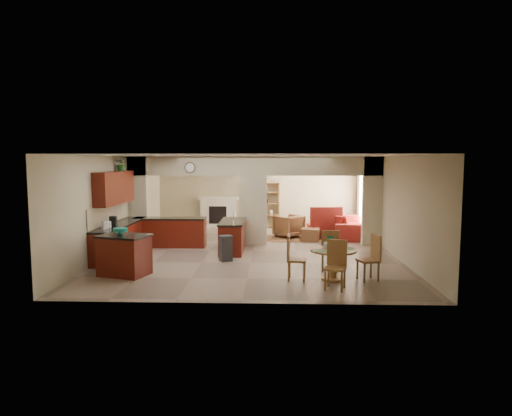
{
  "coord_description": "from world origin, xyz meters",
  "views": [
    {
      "loc": [
        0.55,
        -13.33,
        2.68
      ],
      "look_at": [
        0.08,
        0.3,
        1.25
      ],
      "focal_mm": 32.0,
      "sensor_mm": 36.0,
      "label": 1
    }
  ],
  "objects_px": {
    "armchair": "(289,226)",
    "sofa": "(349,224)",
    "kitchen_island": "(124,255)",
    "dining_table": "(333,259)"
  },
  "relations": [
    {
      "from": "armchair",
      "to": "dining_table",
      "type": "bearing_deg",
      "value": 56.44
    },
    {
      "from": "dining_table",
      "to": "armchair",
      "type": "distance_m",
      "value": 5.79
    },
    {
      "from": "kitchen_island",
      "to": "armchair",
      "type": "distance_m",
      "value": 6.79
    },
    {
      "from": "kitchen_island",
      "to": "armchair",
      "type": "xyz_separation_m",
      "value": [
        4.04,
        5.46,
        -0.09
      ]
    },
    {
      "from": "dining_table",
      "to": "sofa",
      "type": "xyz_separation_m",
      "value": [
        1.36,
        6.13,
        -0.06
      ]
    },
    {
      "from": "sofa",
      "to": "armchair",
      "type": "xyz_separation_m",
      "value": [
        -2.14,
        -0.4,
        -0.03
      ]
    },
    {
      "from": "kitchen_island",
      "to": "sofa",
      "type": "xyz_separation_m",
      "value": [
        6.18,
        5.86,
        -0.06
      ]
    },
    {
      "from": "armchair",
      "to": "sofa",
      "type": "bearing_deg",
      "value": 149.2
    },
    {
      "from": "dining_table",
      "to": "sofa",
      "type": "height_order",
      "value": "sofa"
    },
    {
      "from": "kitchen_island",
      "to": "armchair",
      "type": "relative_size",
      "value": 1.5
    }
  ]
}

